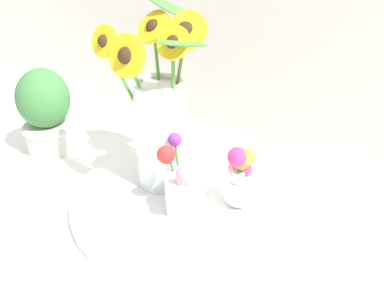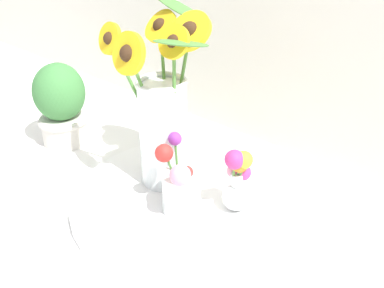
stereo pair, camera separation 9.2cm
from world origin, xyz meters
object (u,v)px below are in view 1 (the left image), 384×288
object	(u,v)px
vase_bulb_right	(239,177)
potted_plant	(45,111)
serving_tray	(192,199)
mason_jar_sunflowers	(160,116)
vase_small_center	(183,186)

from	to	relation	value
vase_bulb_right	potted_plant	distance (m)	0.55
serving_tray	mason_jar_sunflowers	xyz separation A→B (m)	(-0.09, 0.01, 0.18)
potted_plant	vase_small_center	bearing A→B (deg)	-4.30
mason_jar_sunflowers	potted_plant	bearing A→B (deg)	-175.67
vase_small_center	potted_plant	size ratio (longest dim) A/B	0.69
vase_small_center	vase_bulb_right	bearing A→B (deg)	44.07
mason_jar_sunflowers	potted_plant	xyz separation A→B (m)	(-0.36, -0.03, -0.07)
serving_tray	vase_bulb_right	world-z (taller)	vase_bulb_right
vase_small_center	mason_jar_sunflowers	bearing A→B (deg)	149.49
mason_jar_sunflowers	potted_plant	distance (m)	0.36
vase_small_center	vase_bulb_right	size ratio (longest dim) A/B	1.06
mason_jar_sunflowers	vase_bulb_right	xyz separation A→B (m)	(0.19, 0.02, -0.10)
serving_tray	vase_bulb_right	size ratio (longest dim) A/B	3.59
mason_jar_sunflowers	vase_small_center	distance (m)	0.16
potted_plant	serving_tray	bearing A→B (deg)	2.49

